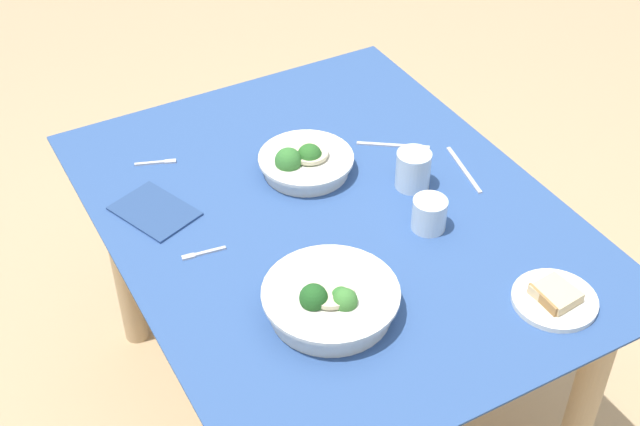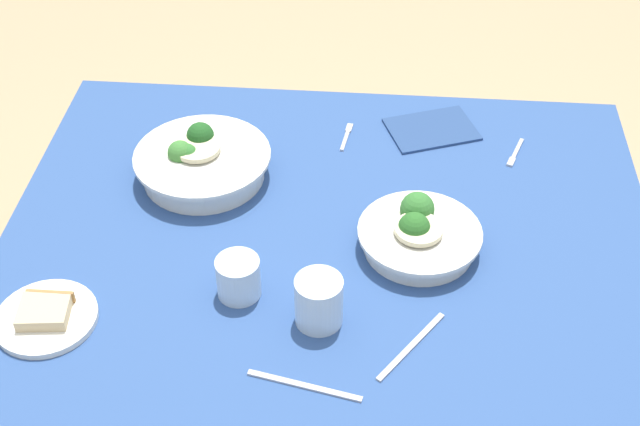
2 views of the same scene
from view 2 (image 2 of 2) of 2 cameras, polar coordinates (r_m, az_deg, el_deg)
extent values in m
cube|color=#2D4C84|center=(1.67, 0.54, -1.49)|extent=(1.25, 0.99, 0.01)
cube|color=tan|center=(1.68, 0.54, -1.88)|extent=(1.21, 0.96, 0.02)
cylinder|color=tan|center=(2.24, 14.49, -2.37)|extent=(0.07, 0.07, 0.67)
cylinder|color=tan|center=(2.28, -11.78, -0.93)|extent=(0.07, 0.07, 0.67)
cylinder|color=silver|center=(1.64, 6.47, -1.81)|extent=(0.21, 0.21, 0.04)
cylinder|color=silver|center=(1.63, 6.53, -1.24)|extent=(0.23, 0.23, 0.01)
sphere|color=#1E511E|center=(1.62, 6.11, -0.96)|extent=(0.05, 0.05, 0.05)
sphere|color=#33702D|center=(1.62, 5.94, -1.07)|extent=(0.05, 0.05, 0.05)
sphere|color=#286023|center=(1.62, 6.15, -0.99)|extent=(0.06, 0.06, 0.06)
sphere|color=#33702D|center=(1.66, 6.36, 0.28)|extent=(0.07, 0.07, 0.07)
cylinder|color=beige|center=(1.61, 6.44, -1.05)|extent=(0.09, 0.09, 0.01)
cylinder|color=silver|center=(1.81, -7.62, 3.01)|extent=(0.25, 0.25, 0.05)
cylinder|color=silver|center=(1.79, -7.70, 3.73)|extent=(0.28, 0.28, 0.01)
sphere|color=#33702D|center=(1.78, -8.66, 3.86)|extent=(0.04, 0.04, 0.04)
sphere|color=#3D7A33|center=(1.78, -9.11, 3.90)|extent=(0.05, 0.05, 0.05)
sphere|color=#1E511E|center=(1.82, -7.81, 5.01)|extent=(0.06, 0.06, 0.06)
cylinder|color=beige|center=(1.79, -8.00, 4.22)|extent=(0.09, 0.09, 0.01)
cylinder|color=silver|center=(1.58, -17.42, -6.55)|extent=(0.18, 0.18, 0.01)
cube|color=#CCB284|center=(1.57, -17.54, -6.12)|extent=(0.09, 0.08, 0.02)
cube|color=#9E703D|center=(1.59, -17.15, -5.20)|extent=(0.08, 0.01, 0.02)
cylinder|color=silver|center=(1.48, 0.06, -5.77)|extent=(0.08, 0.08, 0.09)
cylinder|color=silver|center=(1.54, -5.35, -4.20)|extent=(0.08, 0.08, 0.08)
cube|color=#B7B7BC|center=(1.92, 12.76, 4.11)|extent=(0.03, 0.07, 0.00)
cube|color=#B7B7BC|center=(1.88, 12.36, 3.27)|extent=(0.02, 0.03, 0.00)
cube|color=#B7B7BC|center=(1.90, 1.63, 4.73)|extent=(0.02, 0.07, 0.00)
cube|color=#B7B7BC|center=(1.94, 1.92, 5.57)|extent=(0.02, 0.03, 0.00)
cube|color=#B7B7BC|center=(1.42, -1.03, -11.20)|extent=(0.19, 0.05, 0.00)
cube|color=#B7B7BC|center=(1.48, 5.97, -8.64)|extent=(0.11, 0.16, 0.00)
cube|color=navy|center=(1.95, 7.29, 5.44)|extent=(0.22, 0.19, 0.01)
camera|label=1|loc=(2.47, -40.39, 37.79)|focal=49.36mm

